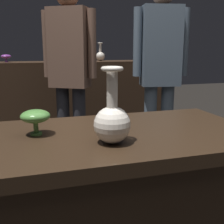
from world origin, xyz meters
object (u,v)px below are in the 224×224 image
visitor_near_right (160,66)px  shelf_vase_right (100,55)px  vase_centerpiece (112,120)px  shelf_vase_center (56,51)px  vase_tall_behind (35,117)px  shelf_vase_far_right (145,51)px  shelf_vase_left (6,57)px  visitor_center_back (70,68)px

visitor_near_right → shelf_vase_right: bearing=-66.4°
vase_centerpiece → shelf_vase_center: (0.04, 2.27, 0.22)m
vase_tall_behind → shelf_vase_far_right: (1.34, 2.06, 0.23)m
vase_tall_behind → shelf_vase_center: shelf_vase_center is taller
shelf_vase_center → shelf_vase_left: shelf_vase_center is taller
shelf_vase_far_right → vase_tall_behind: bearing=-122.9°
visitor_center_back → shelf_vase_center: bearing=-56.5°
shelf_vase_center → shelf_vase_far_right: bearing=-1.6°
vase_centerpiece → visitor_center_back: 1.48m
shelf_vase_right → vase_tall_behind: bearing=-110.5°
shelf_vase_far_right → visitor_center_back: (-1.01, -0.77, -0.14)m
vase_tall_behind → shelf_vase_far_right: bearing=57.1°
vase_centerpiece → shelf_vase_left: size_ratio=2.59×
shelf_vase_center → visitor_near_right: bearing=-52.3°
vase_tall_behind → shelf_vase_center: (0.30, 2.09, 0.23)m
visitor_near_right → shelf_vase_left: bearing=-28.6°
visitor_center_back → shelf_vase_right: bearing=-87.7°
shelf_vase_far_right → shelf_vase_left: bearing=176.9°
shelf_vase_far_right → visitor_center_back: bearing=-142.6°
shelf_vase_right → visitor_center_back: bearing=-119.0°
vase_centerpiece → shelf_vase_right: bearing=76.7°
shelf_vase_left → shelf_vase_right: (1.04, 0.03, 0.01)m
vase_tall_behind → shelf_vase_left: 2.17m
vase_centerpiece → shelf_vase_far_right: shelf_vase_far_right is taller
shelf_vase_far_right → shelf_vase_left: shelf_vase_far_right is taller
visitor_near_right → visitor_center_back: bearing=-4.3°
visitor_near_right → vase_centerpiece: bearing=68.4°
vase_tall_behind → shelf_vase_right: bearing=69.5°
vase_centerpiece → visitor_near_right: (0.80, 1.28, 0.10)m
shelf_vase_right → visitor_near_right: visitor_near_right is taller
vase_centerpiece → shelf_vase_left: bearing=101.8°
vase_tall_behind → shelf_vase_far_right: 2.47m
shelf_vase_center → shelf_vase_left: size_ratio=1.99×
shelf_vase_left → visitor_center_back: visitor_center_back is taller
vase_centerpiece → vase_tall_behind: vase_centerpiece is taller
shelf_vase_center → visitor_near_right: size_ratio=0.13×
shelf_vase_far_right → visitor_center_back: 1.28m
vase_tall_behind → shelf_vase_right: shelf_vase_right is taller
shelf_vase_center → vase_centerpiece: bearing=-90.9°
shelf_vase_center → shelf_vase_far_right: 1.04m
visitor_center_back → shelf_vase_far_right: bearing=-111.3°
shelf_vase_left → visitor_center_back: bearing=-57.3°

